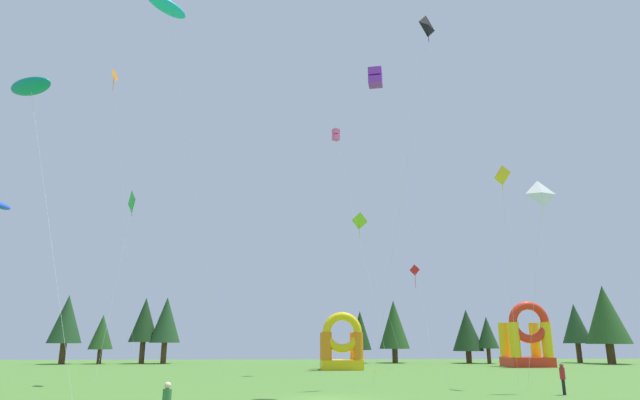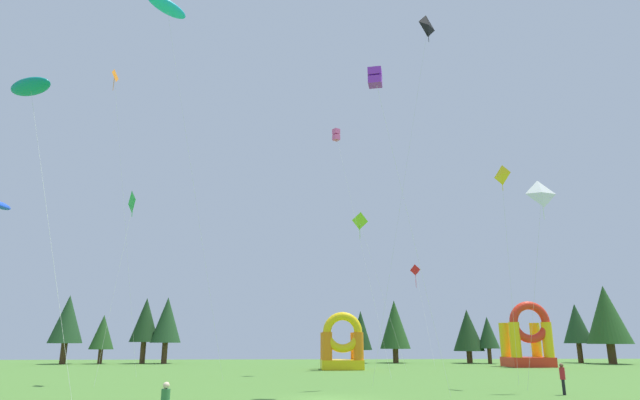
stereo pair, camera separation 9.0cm
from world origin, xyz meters
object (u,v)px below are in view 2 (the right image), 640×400
Objects in this scene: kite_pink_box at (336,136)px; person_midfield at (562,376)px; kite_white_diamond at (542,194)px; kite_black_diamond at (429,28)px; kite_green_diamond at (134,204)px; inflatable_orange_dome at (342,348)px; kite_teal_parafoil at (30,87)px; kite_cyan_parafoil at (167,7)px; kite_purple_box at (375,78)px; kite_red_diamond at (416,271)px; kite_yellow_diamond at (501,177)px; kite_orange_diamond at (114,81)px; kite_lime_diamond at (359,222)px; inflatable_red_slide at (528,342)px.

kite_pink_box is 30.68m from person_midfield.
kite_black_diamond is (-5.31, 4.26, 14.40)m from kite_white_diamond.
kite_green_diamond is 2.34× the size of inflatable_orange_dome.
kite_teal_parafoil is 15.51m from kite_cyan_parafoil.
kite_purple_box is 1.75× the size of kite_red_diamond.
inflatable_orange_dome is (-10.33, 24.80, -9.59)m from kite_white_diamond.
kite_yellow_diamond reaches higher than person_midfield.
kite_white_diamond is at bearing -21.02° from kite_orange_diamond.
kite_lime_diamond is at bearing -156.76° from person_midfield.
kite_green_diamond is 33.93m from kite_red_diamond.
kite_black_diamond is (6.03, -13.40, 3.62)m from kite_pink_box.
kite_green_diamond is (-15.93, -10.16, -9.83)m from kite_pink_box.
kite_cyan_parafoil is (2.02, -3.18, 14.55)m from kite_green_diamond.
inflatable_red_slide is at bearing 40.58° from kite_teal_parafoil.
kite_cyan_parafoil reaches higher than kite_green_diamond.
kite_teal_parafoil is 29.98m from kite_white_diamond.
kite_green_diamond is at bearing -150.26° from inflatable_red_slide.
kite_pink_box reaches higher than kite_red_diamond.
kite_pink_box is 1.44× the size of kite_teal_parafoil.
kite_pink_box is 1.45× the size of kite_lime_diamond.
kite_teal_parafoil reaches higher than person_midfield.
person_midfield is (7.51, -26.16, -14.28)m from kite_lime_diamond.
kite_pink_box is 2.08× the size of kite_red_diamond.
kite_red_diamond reaches higher than inflatable_orange_dome.
kite_orange_diamond is 1.32× the size of kite_purple_box.
kite_lime_diamond reaches higher than kite_green_diamond.
kite_black_diamond reaches higher than kite_white_diamond.
kite_lime_diamond is 22.58m from kite_yellow_diamond.
kite_yellow_diamond is (30.23, -8.86, -11.13)m from kite_orange_diamond.
kite_orange_diamond is 20.98m from kite_pink_box.
person_midfield is at bearing 7.25° from kite_teal_parafoil.
kite_orange_diamond is at bearing -150.34° from kite_red_diamond.
kite_red_diamond reaches higher than inflatable_red_slide.
kite_white_diamond is at bearing -9.71° from kite_cyan_parafoil.
kite_white_diamond is (10.46, 0.95, -7.21)m from kite_purple_box.
kite_white_diamond is (31.41, -12.07, -13.26)m from kite_orange_diamond.
inflatable_orange_dome is at bearing -152.93° from person_midfield.
kite_pink_box reaches higher than inflatable_red_slide.
kite_orange_diamond is 37.53m from kite_red_diamond.
kite_pink_box is at bearing -113.56° from kite_lime_diamond.
kite_pink_box is 1.61× the size of kite_yellow_diamond.
kite_black_diamond reaches higher than kite_yellow_diamond.
kite_lime_diamond is 23.22m from kite_black_diamond.
kite_cyan_parafoil reaches higher than kite_black_diamond.
kite_white_diamond is (8.32, -24.59, -3.58)m from kite_lime_diamond.
inflatable_orange_dome is (18.94, 30.00, -13.50)m from kite_teal_parafoil.
kite_black_diamond is (23.96, 9.45, 10.48)m from kite_teal_parafoil.
kite_green_diamond is 30.30m from person_midfield.
kite_purple_box is (20.95, -13.02, -6.05)m from kite_orange_diamond.
kite_white_diamond reaches higher than inflatable_orange_dome.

